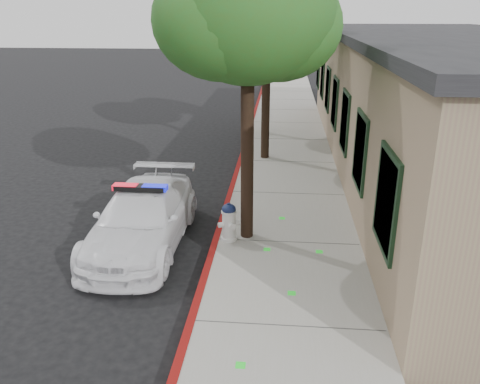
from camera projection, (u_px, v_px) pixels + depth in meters
name	position (u px, v px, depth m)	size (l,w,h in m)	color
ground	(188.00, 328.00, 7.92)	(120.00, 120.00, 0.00)	black
sidewalk	(286.00, 245.00, 10.56)	(3.20, 60.00, 0.15)	gray
red_curb	(216.00, 242.00, 10.69)	(0.14, 60.00, 0.16)	maroon
clapboard_building	(453.00, 105.00, 15.01)	(7.30, 20.89, 4.24)	#8A7B5B
police_car	(143.00, 218.00, 10.50)	(1.84, 4.46, 1.41)	white
fire_hydrant	(229.00, 222.00, 10.49)	(0.48, 0.43, 0.86)	white
street_tree_near	(248.00, 16.00, 9.19)	(3.61, 3.38, 6.19)	black
street_tree_mid	(268.00, 10.00, 14.95)	(3.30, 3.39, 6.28)	black
street_tree_far	(267.00, 35.00, 18.50)	(2.90, 2.68, 5.08)	black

